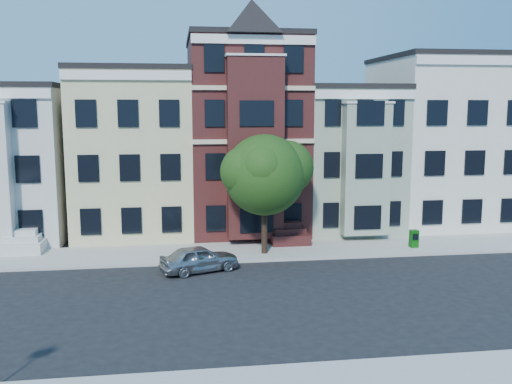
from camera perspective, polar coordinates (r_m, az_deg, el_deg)
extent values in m
plane|color=black|center=(24.07, 3.13, -10.84)|extent=(120.00, 120.00, 0.00)
cube|color=#9E9B93|center=(31.59, 0.31, -5.92)|extent=(60.00, 4.00, 0.15)
cube|color=beige|center=(38.40, -23.98, 2.64)|extent=(8.00, 9.00, 9.00)
cube|color=beige|center=(36.96, -12.00, 3.77)|extent=(7.00, 9.00, 10.00)
cube|color=#3B1615|center=(37.07, -1.14, 5.52)|extent=(7.00, 9.00, 12.00)
cube|color=gray|center=(38.51, 8.53, 3.30)|extent=(6.00, 9.00, 9.00)
cube|color=silver|center=(40.97, 18.02, 4.69)|extent=(8.00, 9.00, 11.00)
imported|color=#9D9FA4|center=(28.02, -5.69, -6.64)|extent=(4.13, 2.73, 1.31)
cube|color=#0A500C|center=(33.23, 15.51, -4.51)|extent=(0.44, 0.39, 0.98)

